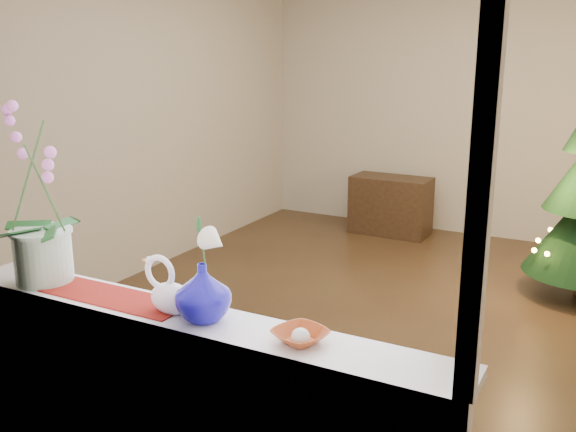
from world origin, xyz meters
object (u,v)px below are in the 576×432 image
object	(u,v)px
orchid_pot	(37,195)
paperweight	(301,337)
blue_vase	(203,288)
side_table	(391,205)
swan	(171,287)
amber_dish	(300,337)

from	to	relation	value
orchid_pot	paperweight	distance (m)	1.31
blue_vase	side_table	world-z (taller)	blue_vase
orchid_pot	blue_vase	xyz separation A→B (m)	(0.84, -0.01, -0.26)
swan	side_table	world-z (taller)	swan
paperweight	side_table	distance (m)	4.72
orchid_pot	side_table	distance (m)	4.58
amber_dish	side_table	xyz separation A→B (m)	(-1.23, 4.48, -0.64)
side_table	blue_vase	bearing A→B (deg)	-78.51
swan	amber_dish	world-z (taller)	swan
blue_vase	amber_dish	bearing A→B (deg)	0.28
swan	orchid_pot	bearing A→B (deg)	157.70
orchid_pot	amber_dish	distance (m)	1.30
side_table	swan	bearing A→B (deg)	-80.33
blue_vase	side_table	size ratio (longest dim) A/B	0.31
orchid_pot	side_table	xyz separation A→B (m)	(0.02, 4.47, -1.00)
orchid_pot	swan	xyz separation A→B (m)	(0.70, -0.01, -0.28)
orchid_pot	blue_vase	size ratio (longest dim) A/B	3.05
amber_dish	orchid_pot	bearing A→B (deg)	179.69
paperweight	side_table	xyz separation A→B (m)	(-1.25, 4.51, -0.65)
orchid_pot	swan	size ratio (longest dim) A/B	3.10
blue_vase	swan	bearing A→B (deg)	-179.08
orchid_pot	amber_dish	world-z (taller)	orchid_pot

